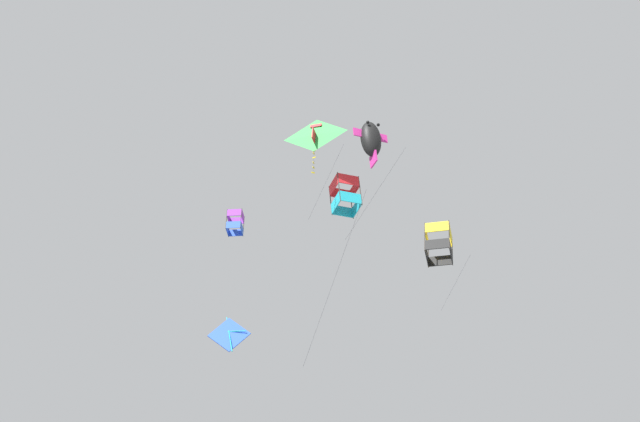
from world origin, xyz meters
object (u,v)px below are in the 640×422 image
kite_fish_near_left (371,139)px  kite_diamond_upper_right (229,335)px  kite_box_far_centre (439,244)px  kite_delta_highest (315,135)px  kite_box_near_right (345,196)px  kite_box_mid_left (235,223)px

kite_fish_near_left → kite_diamond_upper_right: kite_fish_near_left is taller
kite_box_far_centre → kite_delta_highest: 8.11m
kite_box_near_right → kite_diamond_upper_right: 8.59m
kite_box_far_centre → kite_delta_highest: kite_delta_highest is taller
kite_box_far_centre → kite_delta_highest: bearing=11.6°
kite_fish_near_left → kite_diamond_upper_right: 11.59m
kite_box_far_centre → kite_delta_highest: size_ratio=0.81×
kite_delta_highest → kite_diamond_upper_right: 10.35m
kite_diamond_upper_right → kite_box_far_centre: bearing=139.3°
kite_box_mid_left → kite_box_near_right: size_ratio=0.14×
kite_box_mid_left → kite_delta_highest: 7.99m
kite_box_near_right → kite_fish_near_left: size_ratio=1.35×
kite_box_far_centre → kite_box_mid_left: (-7.78, -9.17, 4.35)m
kite_delta_highest → kite_fish_near_left: kite_fish_near_left is taller
kite_box_far_centre → kite_fish_near_left: 6.59m
kite_box_near_right → kite_box_mid_left: bearing=-63.9°
kite_box_far_centre → kite_box_near_right: size_ratio=0.49×
kite_delta_highest → kite_diamond_upper_right: size_ratio=2.91×
kite_box_mid_left → kite_box_near_right: 7.98m
kite_delta_highest → kite_box_near_right: (-1.01, 1.57, -2.68)m
kite_box_mid_left → kite_box_far_centre: bearing=151.8°
kite_box_far_centre → kite_diamond_upper_right: bearing=-4.8°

